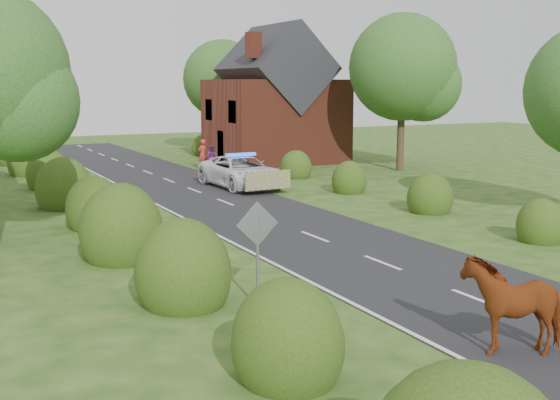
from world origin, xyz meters
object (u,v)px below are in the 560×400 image
road_sign (257,239)px  cow (514,310)px  police_van (241,172)px  pedestrian_purple (211,158)px  pedestrian_red (202,154)px

road_sign → cow: (3.38, -4.74, -0.85)m
police_van → cow: bearing=-102.4°
pedestrian_purple → road_sign: bearing=113.1°
cow → police_van: 23.02m
police_van → pedestrian_purple: size_ratio=3.80×
cow → pedestrian_red: size_ratio=1.22×
road_sign → police_van: bearing=67.3°
police_van → pedestrian_red: 8.14m
pedestrian_purple → police_van: bearing=122.3°
road_sign → pedestrian_red: (8.48, 25.99, -0.73)m
road_sign → police_van: road_sign is taller
cow → pedestrian_red: bearing=-165.9°
cow → pedestrian_purple: bearing=-166.8°
police_van → pedestrian_red: pedestrian_red is taller
road_sign → pedestrian_red: 27.35m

